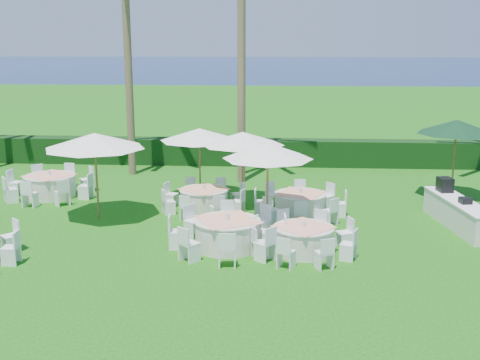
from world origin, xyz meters
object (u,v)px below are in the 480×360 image
(umbrella_d, at_px, (243,138))
(umbrella_a, at_px, (95,141))
(banquet_table_b, at_px, (227,233))
(buffet_table, at_px, (458,212))
(banquet_table_d, at_px, (50,185))
(banquet_table_f, at_px, (300,204))
(banquet_table_c, at_px, (303,239))
(umbrella_b, at_px, (268,151))
(umbrella_c, at_px, (199,135))
(banquet_table_e, at_px, (204,199))
(umbrella_green, at_px, (457,127))

(umbrella_d, bearing_deg, umbrella_a, -155.93)
(banquet_table_b, xyz_separation_m, buffet_table, (7.03, 2.42, 0.03))
(banquet_table_d, distance_m, banquet_table_f, 9.39)
(banquet_table_c, xyz_separation_m, buffet_table, (4.91, 2.65, 0.07))
(banquet_table_c, bearing_deg, umbrella_b, 120.19)
(banquet_table_b, xyz_separation_m, banquet_table_d, (-7.07, 5.16, -0.00))
(banquet_table_c, distance_m, umbrella_c, 7.02)
(umbrella_a, xyz_separation_m, umbrella_d, (4.58, 2.05, -0.21))
(banquet_table_e, relative_size, umbrella_d, 0.99)
(banquet_table_c, relative_size, umbrella_green, 0.98)
(banquet_table_b, bearing_deg, banquet_table_e, 106.68)
(umbrella_green, bearing_deg, banquet_table_c, -132.88)
(banquet_table_f, bearing_deg, banquet_table_b, -122.65)
(buffet_table, bearing_deg, banquet_table_d, 169.01)
(umbrella_d, bearing_deg, banquet_table_c, -67.43)
(umbrella_c, relative_size, buffet_table, 0.76)
(umbrella_green, distance_m, buffet_table, 4.14)
(banquet_table_f, bearing_deg, banquet_table_d, 168.85)
(banquet_table_c, height_order, umbrella_c, umbrella_c)
(banquet_table_d, height_order, umbrella_green, umbrella_green)
(umbrella_b, bearing_deg, banquet_table_f, 59.37)
(banquet_table_e, relative_size, umbrella_c, 1.00)
(banquet_table_f, distance_m, umbrella_b, 2.96)
(banquet_table_d, relative_size, umbrella_green, 1.13)
(umbrella_d, bearing_deg, umbrella_c, 149.95)
(umbrella_green, bearing_deg, banquet_table_f, -155.98)
(banquet_table_f, relative_size, umbrella_c, 1.05)
(umbrella_b, bearing_deg, banquet_table_d, 156.16)
(umbrella_b, xyz_separation_m, buffet_table, (5.95, 0.87, -2.04))
(umbrella_a, distance_m, umbrella_green, 12.66)
(banquet_table_b, height_order, umbrella_green, umbrella_green)
(banquet_table_b, relative_size, umbrella_green, 1.13)
(banquet_table_e, distance_m, umbrella_c, 2.60)
(banquet_table_d, xyz_separation_m, umbrella_d, (7.22, -0.65, 1.95))
(umbrella_d, xyz_separation_m, umbrella_green, (7.61, 1.34, 0.29))
(banquet_table_c, xyz_separation_m, banquet_table_d, (-9.19, 5.39, 0.04))
(umbrella_c, bearing_deg, umbrella_d, -30.05)
(banquet_table_d, distance_m, banquet_table_e, 6.09)
(banquet_table_d, distance_m, umbrella_c, 5.91)
(umbrella_d, xyz_separation_m, buffet_table, (6.88, -2.09, -1.92))
(umbrella_d, bearing_deg, buffet_table, -16.92)
(banquet_table_b, distance_m, umbrella_a, 5.51)
(banquet_table_d, bearing_deg, banquet_table_c, -30.37)
(banquet_table_e, distance_m, buffet_table, 8.28)
(banquet_table_e, distance_m, umbrella_d, 2.48)
(banquet_table_c, relative_size, banquet_table_e, 0.99)
(umbrella_a, bearing_deg, banquet_table_b, -29.06)
(umbrella_a, relative_size, umbrella_green, 1.10)
(umbrella_a, bearing_deg, umbrella_green, 15.50)
(umbrella_c, bearing_deg, umbrella_a, -134.53)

